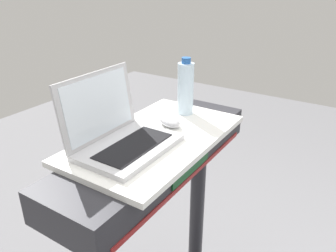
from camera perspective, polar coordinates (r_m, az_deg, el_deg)
name	(u,v)px	position (r m, az deg, el deg)	size (l,w,h in m)	color
desk_board	(156,138)	(1.18, -2.05, -2.12)	(0.66, 0.38, 0.02)	white
laptop	(120,133)	(1.09, -8.22, -1.22)	(0.32, 0.25, 0.23)	#B7B7BC
computer_mouse	(170,121)	(1.24, 0.30, 0.77)	(0.06, 0.10, 0.03)	#B2B2B7
water_bottle	(186,88)	(1.33, 3.00, 6.45)	(0.06, 0.06, 0.23)	silver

